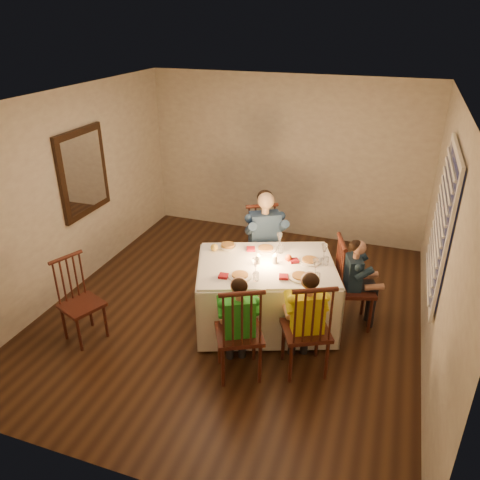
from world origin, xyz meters
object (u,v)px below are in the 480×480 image
(dining_table, at_px, (266,281))
(adult, at_px, (264,284))
(chair_near_right, at_px, (303,368))
(serving_bowl, at_px, (228,247))
(chair_end, at_px, (350,323))
(child_green, at_px, (239,372))
(child_teal, at_px, (350,323))
(chair_adult, at_px, (264,284))
(chair_extra, at_px, (88,337))
(chair_near_left, at_px, (239,372))
(child_yellow, at_px, (303,368))

(dining_table, relative_size, adult, 1.37)
(chair_near_right, height_order, serving_bowl, serving_bowl)
(chair_end, xyz_separation_m, child_green, (-0.99, -1.26, 0.00))
(child_green, xyz_separation_m, child_teal, (0.99, 1.26, 0.00))
(chair_adult, xyz_separation_m, chair_extra, (-1.61, -1.81, 0.00))
(serving_bowl, bearing_deg, chair_near_left, -64.56)
(dining_table, relative_size, chair_end, 1.67)
(chair_extra, relative_size, adult, 0.74)
(serving_bowl, bearing_deg, chair_adult, 66.94)
(chair_extra, xyz_separation_m, serving_bowl, (1.33, 1.15, 0.85))
(chair_near_left, distance_m, chair_extra, 1.86)
(dining_table, distance_m, child_yellow, 1.07)
(chair_near_left, distance_m, child_yellow, 0.68)
(chair_adult, distance_m, chair_end, 1.35)
(chair_near_left, bearing_deg, child_teal, -155.50)
(dining_table, distance_m, chair_end, 1.19)
(chair_adult, bearing_deg, adult, 0.00)
(chair_adult, distance_m, chair_extra, 2.42)
(dining_table, xyz_separation_m, chair_end, (0.98, 0.34, -0.59))
(child_green, distance_m, child_teal, 1.61)
(chair_end, distance_m, child_teal, 0.00)
(chair_near_right, height_order, chair_end, same)
(dining_table, bearing_deg, chair_near_right, -67.08)
(child_green, bearing_deg, adult, -109.20)
(chair_near_left, bearing_deg, dining_table, -118.06)
(chair_end, bearing_deg, chair_extra, 96.50)
(chair_near_left, xyz_separation_m, chair_near_right, (0.63, 0.28, 0.00))
(adult, bearing_deg, child_green, -111.97)
(chair_near_left, height_order, serving_bowl, serving_bowl)
(chair_near_left, distance_m, chair_end, 1.61)
(child_yellow, distance_m, child_teal, 1.05)
(adult, xyz_separation_m, child_green, (0.25, -1.78, 0.00))
(child_yellow, xyz_separation_m, serving_bowl, (-1.16, 0.85, 0.85))
(chair_adult, height_order, chair_extra, chair_adult)
(chair_adult, distance_m, chair_near_left, 1.80)
(adult, bearing_deg, serving_bowl, -143.15)
(dining_table, bearing_deg, serving_bowl, 140.14)
(chair_adult, relative_size, chair_extra, 1.10)
(chair_near_right, xyz_separation_m, chair_extra, (-2.49, -0.31, 0.00))
(chair_near_right, height_order, child_yellow, child_yellow)
(chair_near_left, bearing_deg, chair_near_right, 176.51)
(dining_table, bearing_deg, chair_adult, 87.03)
(adult, distance_m, serving_bowl, 1.11)
(adult, bearing_deg, child_yellow, -89.77)
(dining_table, height_order, chair_end, dining_table)
(child_yellow, distance_m, serving_bowl, 1.67)
(chair_extra, distance_m, adult, 2.42)
(chair_end, relative_size, serving_bowl, 5.49)
(child_green, height_order, child_teal, child_green)
(dining_table, bearing_deg, chair_end, -1.44)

